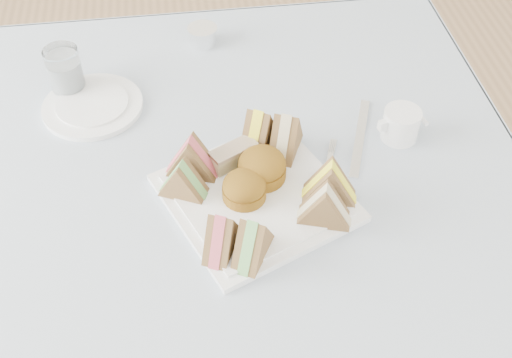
{
  "coord_description": "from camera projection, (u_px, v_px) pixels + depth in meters",
  "views": [
    {
      "loc": [
        -0.06,
        -0.74,
        1.52
      ],
      "look_at": [
        0.04,
        -0.06,
        0.8
      ],
      "focal_mm": 45.0,
      "sensor_mm": 36.0,
      "label": 1
    }
  ],
  "objects": [
    {
      "name": "sandwich_br_b",
      "position": [
        259.0,
        129.0,
        1.08
      ],
      "size": [
        0.08,
        0.1,
        0.08
      ],
      "primitive_type": null,
      "rotation": [
        0.0,
        0.0,
        -2.1
      ],
      "color": "brown",
      "rests_on": "serving_plate"
    },
    {
      "name": "sandwich_bl_b",
      "position": [
        192.0,
        156.0,
        1.03
      ],
      "size": [
        0.1,
        0.07,
        0.08
      ],
      "primitive_type": null,
      "rotation": [
        0.0,
        0.0,
        2.81
      ],
      "color": "brown",
      "rests_on": "serving_plate"
    },
    {
      "name": "serving_plate",
      "position": [
        256.0,
        198.0,
        1.03
      ],
      "size": [
        0.35,
        0.35,
        0.01
      ],
      "primitive_type": "cube",
      "rotation": [
        0.0,
        0.0,
        0.4
      ],
      "color": "white",
      "rests_on": "tablecloth"
    },
    {
      "name": "scone_left",
      "position": [
        244.0,
        188.0,
        1.01
      ],
      "size": [
        0.09,
        0.09,
        0.05
      ],
      "primitive_type": "cylinder",
      "rotation": [
        0.0,
        0.0,
        0.36
      ],
      "color": "#A17320",
      "rests_on": "serving_plate"
    },
    {
      "name": "sandwich_bl_a",
      "position": [
        183.0,
        178.0,
        1.0
      ],
      "size": [
        0.09,
        0.07,
        0.07
      ],
      "primitive_type": null,
      "rotation": [
        0.0,
        0.0,
        2.7
      ],
      "color": "brown",
      "rests_on": "serving_plate"
    },
    {
      "name": "sandwich_fr_b",
      "position": [
        325.0,
        204.0,
        0.97
      ],
      "size": [
        0.09,
        0.06,
        0.07
      ],
      "primitive_type": null,
      "rotation": [
        0.0,
        0.0,
        -0.31
      ],
      "color": "brown",
      "rests_on": "serving_plate"
    },
    {
      "name": "sandwich_fr_a",
      "position": [
        330.0,
        181.0,
        1.0
      ],
      "size": [
        0.09,
        0.06,
        0.08
      ],
      "primitive_type": null,
      "rotation": [
        0.0,
        0.0,
        -0.26
      ],
      "color": "brown",
      "rests_on": "serving_plate"
    },
    {
      "name": "tablecloth",
      "position": [
        229.0,
        178.0,
        1.07
      ],
      "size": [
        1.02,
        1.02,
        0.01
      ],
      "primitive_type": "cube",
      "color": "#96AEC2",
      "rests_on": "table"
    },
    {
      "name": "fork",
      "position": [
        323.0,
        189.0,
        1.05
      ],
      "size": [
        0.07,
        0.16,
        0.0
      ],
      "primitive_type": "cube",
      "rotation": [
        0.0,
        0.0,
        -0.37
      ],
      "color": "white",
      "rests_on": "tablecloth"
    },
    {
      "name": "sandwich_fl_a",
      "position": [
        221.0,
        232.0,
        0.93
      ],
      "size": [
        0.07,
        0.09,
        0.07
      ],
      "primitive_type": null,
      "rotation": [
        0.0,
        0.0,
        1.14
      ],
      "color": "brown",
      "rests_on": "serving_plate"
    },
    {
      "name": "water_glass",
      "position": [
        65.0,
        71.0,
        1.19
      ],
      "size": [
        0.07,
        0.07,
        0.09
      ],
      "primitive_type": "cylinder",
      "rotation": [
        0.0,
        0.0,
        -0.13
      ],
      "color": "white",
      "rests_on": "tablecloth"
    },
    {
      "name": "scone_right",
      "position": [
        262.0,
        166.0,
        1.03
      ],
      "size": [
        0.11,
        0.11,
        0.05
      ],
      "primitive_type": "cylinder",
      "rotation": [
        0.0,
        0.0,
        0.75
      ],
      "color": "#A17320",
      "rests_on": "serving_plate"
    },
    {
      "name": "side_plate",
      "position": [
        93.0,
        106.0,
        1.19
      ],
      "size": [
        0.19,
        0.19,
        0.01
      ],
      "primitive_type": "cylinder",
      "rotation": [
        0.0,
        0.0,
        -0.03
      ],
      "color": "white",
      "rests_on": "tablecloth"
    },
    {
      "name": "table",
      "position": [
        234.0,
        300.0,
        1.35
      ],
      "size": [
        0.9,
        0.9,
        0.74
      ],
      "primitive_type": "cube",
      "color": "brown",
      "rests_on": "floor"
    },
    {
      "name": "pastry_slice",
      "position": [
        234.0,
        156.0,
        1.06
      ],
      "size": [
        0.09,
        0.07,
        0.04
      ],
      "primitive_type": "cube",
      "rotation": [
        0.0,
        0.0,
        0.48
      ],
      "color": "#C9BA92",
      "rests_on": "serving_plate"
    },
    {
      "name": "sandwich_fl_b",
      "position": [
        253.0,
        238.0,
        0.92
      ],
      "size": [
        0.07,
        0.09,
        0.07
      ],
      "primitive_type": null,
      "rotation": [
        0.0,
        0.0,
        1.05
      ],
      "color": "brown",
      "rests_on": "serving_plate"
    },
    {
      "name": "tea_strainer",
      "position": [
        203.0,
        37.0,
        1.32
      ],
      "size": [
        0.07,
        0.07,
        0.03
      ],
      "primitive_type": "cylinder",
      "rotation": [
        0.0,
        0.0,
        0.23
      ],
      "color": "white",
      "rests_on": "tablecloth"
    },
    {
      "name": "creamer_jug",
      "position": [
        401.0,
        125.0,
        1.12
      ],
      "size": [
        0.08,
        0.08,
        0.06
      ],
      "primitive_type": "cylinder",
      "rotation": [
        0.0,
        0.0,
        0.27
      ],
      "color": "white",
      "rests_on": "tablecloth"
    },
    {
      "name": "knife",
      "position": [
        360.0,
        137.0,
        1.13
      ],
      "size": [
        0.09,
        0.2,
        0.0
      ],
      "primitive_type": "cube",
      "rotation": [
        0.0,
        0.0,
        -0.35
      ],
      "color": "white",
      "rests_on": "tablecloth"
    },
    {
      "name": "sandwich_br_a",
      "position": [
        286.0,
        133.0,
        1.07
      ],
      "size": [
        0.07,
        0.1,
        0.08
      ],
      "primitive_type": null,
      "rotation": [
        0.0,
        0.0,
        -1.99
      ],
      "color": "brown",
      "rests_on": "serving_plate"
    }
  ]
}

